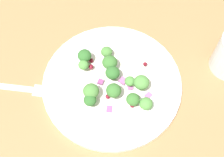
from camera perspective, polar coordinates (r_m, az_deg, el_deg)
name	(u,v)px	position (r cm, az deg, el deg)	size (l,w,h in cm)	color
ground_plane	(103,92)	(59.82, -1.78, -2.60)	(180.00, 180.00, 2.00)	olive
plate	(112,83)	(58.62, 0.00, -0.85)	(27.09, 27.09, 1.70)	white
dressing_pool	(112,82)	(58.23, 0.00, -0.65)	(15.71, 15.71, 0.20)	white
broccoli_floret_0	(90,100)	(54.56, -4.19, -4.12)	(2.36, 2.36, 2.39)	#9EC684
broccoli_floret_1	(141,83)	(56.06, 5.60, -0.77)	(2.97, 2.97, 3.01)	#ADD18E
broccoli_floret_2	(133,100)	(54.67, 3.99, -4.00)	(2.51, 2.51, 2.54)	#8EB77A
broccoli_floret_3	(146,104)	(54.90, 6.46, -4.80)	(2.47, 2.47, 2.50)	#9EC684
broccoli_floret_4	(114,91)	(55.02, 0.32, -2.32)	(2.83, 2.83, 2.87)	#9EC684
broccoli_floret_5	(113,73)	(56.66, 0.11, 1.06)	(2.75, 2.75, 2.79)	#9EC684
broccoli_floret_6	(83,65)	(58.14, -5.45, 2.56)	(2.03, 2.03, 2.06)	#9EC684
broccoli_floret_7	(110,63)	(57.85, -0.30, 3.02)	(2.95, 2.95, 2.99)	#8EB77A
broccoli_floret_8	(107,52)	(59.99, -1.02, 5.08)	(2.32, 2.32, 2.35)	#9EC684
broccoli_floret_9	(130,81)	(56.79, 3.41, -0.53)	(2.00, 2.00, 2.03)	#9EC684
broccoli_floret_10	(85,56)	(58.90, -5.24, 4.33)	(2.71, 2.71, 2.74)	#8EB77A
broccoli_floret_11	(91,91)	(55.02, -4.00, -2.40)	(2.99, 2.99, 3.02)	#8EB77A
cranberry_0	(132,105)	(55.46, 3.85, -5.10)	(0.85, 0.85, 0.85)	maroon
cranberry_1	(88,56)	(60.45, -4.65, 4.31)	(0.87, 0.87, 0.87)	maroon
cranberry_2	(91,67)	(58.92, -4.01, 2.24)	(0.97, 0.97, 0.97)	maroon
cranberry_3	(146,80)	(58.38, 6.50, -0.33)	(0.83, 0.83, 0.83)	maroon
cranberry_4	(145,64)	(59.63, 6.30, 2.74)	(0.82, 0.82, 0.82)	maroon
cranberry_5	(91,61)	(60.08, -3.97, 3.43)	(0.92, 0.92, 0.92)	maroon
cranberry_6	(108,97)	(56.35, -0.80, -3.44)	(0.90, 0.90, 0.90)	maroon
onion_bit_0	(148,95)	(57.20, 6.89, -3.22)	(1.02, 1.31, 0.42)	#A35B93
onion_bit_1	(109,109)	(55.67, -0.51, -5.84)	(1.08, 1.32, 0.33)	#934C84
onion_bit_2	(123,81)	(57.73, 2.10, -0.45)	(1.30, 1.38, 0.53)	#A35B93
onion_bit_3	(130,87)	(57.50, 3.45, -1.65)	(1.22, 1.03, 0.36)	#A35B93
onion_bit_4	(88,96)	(56.33, -4.65, -3.39)	(0.98, 1.00, 0.54)	#843D75
onion_bit_5	(101,82)	(57.64, -2.18, -0.65)	(1.06, 1.07, 0.52)	#843D75
fork	(11,87)	(62.13, -18.62, -1.58)	(18.59, 5.44, 0.50)	silver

